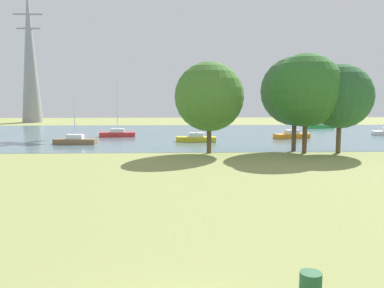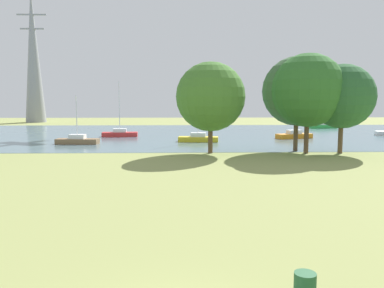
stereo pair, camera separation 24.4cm
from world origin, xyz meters
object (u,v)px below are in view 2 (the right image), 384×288
Objects in this scene: litter_bin at (305,288)px; tree_west_far at (297,91)px; sailboat_yellow at (198,138)px; electricity_pylon at (33,56)px; sailboat_green at (323,126)px; tree_mid_shore at (211,97)px; sailboat_brown at (77,140)px; tree_east_far at (308,90)px; tree_west_near at (342,96)px; sailboat_orange at (294,135)px; sailboat_red at (120,133)px.

tree_west_far is at bearing 74.02° from litter_bin.
tree_west_far reaches higher than sailboat_yellow.
electricity_pylon is at bearing 130.92° from tree_west_far.
sailboat_green is at bearing 65.27° from tree_west_far.
tree_mid_shore reaches higher than sailboat_green.
tree_mid_shore is at bearing -86.00° from sailboat_yellow.
sailboat_brown is at bearing -64.95° from electricity_pylon.
tree_west_far is at bearing -114.73° from sailboat_green.
electricity_pylon is at bearing 115.05° from sailboat_brown.
tree_west_near is at bearing -0.77° from tree_east_far.
sailboat_yellow is 15.34m from tree_east_far.
tree_west_far is at bearing -105.69° from sailboat_orange.
tree_west_near is (12.15, 27.45, 5.01)m from litter_bin.
litter_bin is 43.29m from sailboat_orange.
sailboat_red is at bearing -156.45° from sailboat_green.
sailboat_red is 0.80× the size of tree_west_far.
sailboat_green is 0.82× the size of sailboat_red.
sailboat_brown is 44.04m from sailboat_green.
tree_east_far is (0.52, -1.70, 0.05)m from tree_west_far.
tree_east_far is (9.84, -10.40, 5.51)m from sailboat_yellow.
tree_east_far is at bearing -112.77° from sailboat_green.
litter_bin is 30.43m from tree_west_near.
litter_bin is 0.14× the size of sailboat_brown.
sailboat_orange is 0.62× the size of tree_east_far.
tree_west_far is at bearing -49.08° from electricity_pylon.
sailboat_brown is 0.59× the size of tree_east_far.
tree_east_far is at bearing -49.68° from electricity_pylon.
sailboat_yellow is at bearing 94.00° from tree_mid_shore.
sailboat_orange is at bearing 16.28° from sailboat_yellow.
sailboat_green is 0.82× the size of sailboat_yellow.
tree_mid_shore reaches higher than tree_west_near.
sailboat_yellow is 56.05m from electricity_pylon.
sailboat_yellow is (-0.96, 37.89, 0.07)m from litter_bin.
sailboat_green reaches higher than sailboat_orange.
electricity_pylon is (-47.31, 38.09, 14.22)m from sailboat_orange.
tree_mid_shore is at bearing 177.50° from tree_east_far.
sailboat_orange is 0.63× the size of tree_west_far.
sailboat_yellow is 11.16m from tree_mid_shore.
litter_bin is 63.45m from sailboat_green.
electricity_pylon is (-35.46, 79.73, 14.27)m from litter_bin.
sailboat_green is (37.25, 23.50, 0.01)m from sailboat_brown.
tree_east_far is at bearing -40.27° from sailboat_red.
tree_east_far is 69.06m from electricity_pylon.
sailboat_green is 36.79m from sailboat_red.
sailboat_red is (-33.72, -14.70, 0.02)m from sailboat_green.
sailboat_red is 25.75m from tree_west_far.
litter_bin is 0.09× the size of tree_mid_shore.
tree_mid_shore is 1.02× the size of tree_west_near.
sailboat_green is at bearing 72.43° from tree_west_near.
tree_mid_shore reaches higher than sailboat_red.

